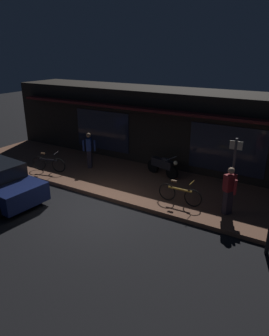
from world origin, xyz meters
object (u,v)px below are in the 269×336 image
Objects in this scene: bicycle_extra at (49,164)px; person_bystander at (229,190)px; motorcycle at (163,165)px; person_photographer at (89,150)px; bicycle_parked at (180,194)px; sign_post at (234,167)px.

bicycle_extra is 8.12m from person_bystander.
person_photographer reaches higher than motorcycle.
sign_post is at bearing 35.24° from bicycle_parked.
motorcycle is 3.55m from person_photographer.
sign_post reaches higher than person_bystander.
person_photographer is (-5.12, 1.25, 0.52)m from bicycle_parked.
bicycle_extra is (-4.72, -2.17, -0.14)m from motorcycle.
sign_post is (3.22, -0.99, 0.86)m from motorcycle.
motorcycle is at bearing 150.16° from person_bystander.
sign_post is (7.95, 1.19, 1.00)m from bicycle_extra.
bicycle_extra is at bearing -178.33° from person_bystander.
person_photographer is at bearing 178.53° from sign_post.
person_bystander is 1.08m from sign_post.
bicycle_extra is at bearing -179.03° from bicycle_parked.
motorcycle is 5.20m from bicycle_extra.
bicycle_extra is at bearing -155.27° from motorcycle.
person_photographer is at bearing 170.64° from person_bystander.
sign_post is (6.65, -0.17, 0.48)m from person_photographer.
motorcycle is 3.48m from sign_post.
motorcycle reaches higher than bicycle_extra.
bicycle_parked is at bearing -144.76° from sign_post.
person_photographer is 0.70× the size of sign_post.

